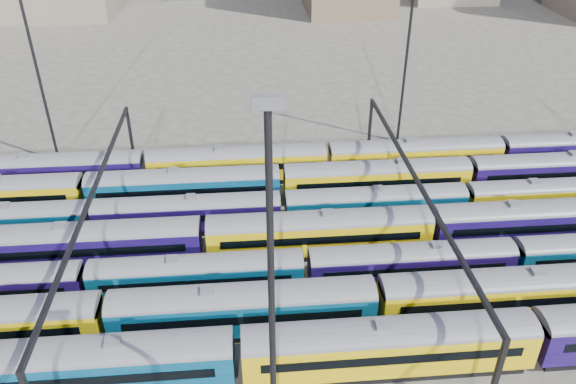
{
  "coord_description": "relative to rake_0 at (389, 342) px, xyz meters",
  "views": [
    {
      "loc": [
        -6.06,
        -44.14,
        34.41
      ],
      "look_at": [
        -1.61,
        6.99,
        3.0
      ],
      "focal_mm": 35.0,
      "sensor_mm": 36.0,
      "label": 1
    }
  ],
  "objects": [
    {
      "name": "ground",
      "position": [
        -4.07,
        15.0,
        -2.92
      ],
      "size": [
        500.0,
        500.0,
        0.0
      ],
      "primitive_type": "plane",
      "color": "#44403A",
      "rests_on": "ground"
    },
    {
      "name": "rake_2",
      "position": [
        -24.5,
        10.0,
        -0.43
      ],
      "size": [
        115.64,
        2.82,
        4.74
      ],
      "color": "black",
      "rests_on": "ground"
    },
    {
      "name": "rake_4",
      "position": [
        -6.41,
        20.0,
        -0.38
      ],
      "size": [
        117.79,
        2.87,
        4.83
      ],
      "color": "black",
      "rests_on": "ground"
    },
    {
      "name": "gantry_1",
      "position": [
        -24.07,
        15.0,
        3.87
      ],
      "size": [
        0.35,
        40.35,
        8.03
      ],
      "color": "black",
      "rests_on": "ground"
    },
    {
      "name": "mast_1",
      "position": [
        -34.07,
        37.0,
        11.05
      ],
      "size": [
        1.4,
        0.5,
        25.6
      ],
      "color": "black",
      "rests_on": "ground"
    },
    {
      "name": "mast_3",
      "position": [
        10.93,
        39.0,
        11.05
      ],
      "size": [
        1.4,
        0.5,
        25.6
      ],
      "color": "black",
      "rests_on": "ground"
    },
    {
      "name": "gantry_2",
      "position": [
        5.93,
        15.0,
        3.87
      ],
      "size": [
        0.35,
        40.35,
        8.03
      ],
      "color": "black",
      "rests_on": "ground"
    },
    {
      "name": "rake_0",
      "position": [
        0.0,
        0.0,
        0.0
      ],
      "size": [
        112.5,
        3.29,
        5.56
      ],
      "color": "black",
      "rests_on": "ground"
    },
    {
      "name": "rake_3",
      "position": [
        7.96,
        15.0,
        -0.03
      ],
      "size": [
        133.69,
        3.26,
        5.5
      ],
      "color": "black",
      "rests_on": "ground"
    },
    {
      "name": "rake_1",
      "position": [
        -10.82,
        5.0,
        -0.07
      ],
      "size": [
        153.91,
        3.21,
        5.42
      ],
      "color": "black",
      "rests_on": "ground"
    },
    {
      "name": "mast_2",
      "position": [
        -9.07,
        -7.0,
        11.05
      ],
      "size": [
        1.4,
        0.5,
        25.6
      ],
      "color": "black",
      "rests_on": "ground"
    },
    {
      "name": "rake_5",
      "position": [
        -6.14,
        25.0,
        -0.13
      ],
      "size": [
        129.33,
        3.15,
        5.32
      ],
      "color": "black",
      "rests_on": "ground"
    },
    {
      "name": "rake_6",
      "position": [
        -11.05,
        30.0,
        -0.13
      ],
      "size": [
        107.51,
        3.15,
        5.31
      ],
      "color": "black",
      "rests_on": "ground"
    }
  ]
}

